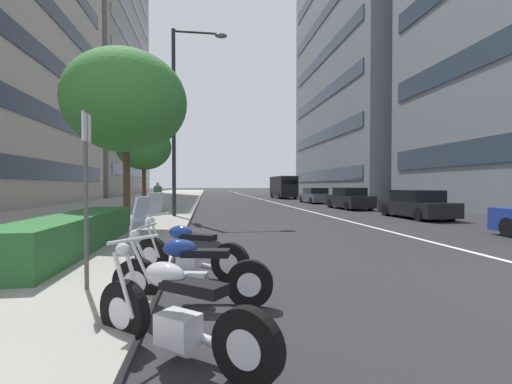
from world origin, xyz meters
The scene contains 17 objects.
sidewalk_right_plaza centered at (30.00, 12.28, 0.07)m, with size 160.00×10.42×0.15m, color gray.
lane_centre_stripe centered at (35.00, 0.00, 0.00)m, with size 110.00×0.16×0.01m, color silver.
motorcycle_second_in_row centered at (-0.22, 6.65, 0.42)m, with size 1.46×1.74×1.10m.
motorcycle_by_sign_pole centered at (1.25, 6.60, 0.44)m, with size 0.71×2.15×1.47m.
motorcycle_far_end_row centered at (2.67, 6.71, 0.45)m, with size 1.23×2.02×1.49m.
car_mid_block_traffic centered at (12.25, -3.89, 0.65)m, with size 4.32×1.85×1.39m.
car_far_down_avenue centered at (19.02, -3.35, 0.67)m, with size 4.24×1.98×1.46m.
car_following_behind centered at (26.98, -3.46, 0.66)m, with size 4.44×1.90×1.39m.
delivery_van_ahead centered at (38.43, -3.11, 1.45)m, with size 6.23×2.28×2.71m.
parking_sign_by_curb centered at (1.72, 8.05, 1.68)m, with size 0.32×0.06×2.54m.
street_lamp_with_banners centered at (13.55, 7.54, 5.46)m, with size 1.26×2.65×8.93m.
clipped_hedge_bed centered at (4.96, 9.37, 0.55)m, with size 6.17×1.10×0.79m, color #28602D.
street_tree_mid_sidewalk centered at (8.60, 9.00, 4.40)m, with size 3.99×3.99×5.95m.
street_tree_far_plaza centered at (18.01, 10.06, 3.91)m, with size 3.21×3.21×5.13m.
pedestrian_on_plaza centered at (18.20, 9.28, 0.98)m, with size 0.37×0.46×1.65m.
office_tower_mid_left centered at (41.16, -17.36, 18.40)m, with size 27.19×16.68×36.80m.
office_tower_far_right_block centered at (58.02, 25.87, 23.96)m, with size 31.92×14.86×47.92m.
Camera 1 is at (-3.46, 6.38, 1.62)m, focal length 24.26 mm.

